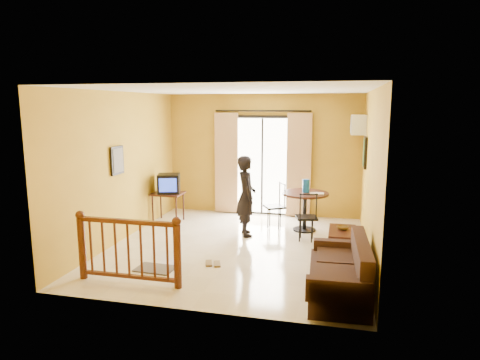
% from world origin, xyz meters
% --- Properties ---
extents(ground, '(5.00, 5.00, 0.00)m').
position_xyz_m(ground, '(0.00, 0.00, 0.00)').
color(ground, beige).
rests_on(ground, ground).
extents(room_shell, '(5.00, 5.00, 5.00)m').
position_xyz_m(room_shell, '(0.00, 0.00, 1.70)').
color(room_shell, white).
rests_on(room_shell, ground).
extents(balcony_door, '(2.25, 0.14, 2.46)m').
position_xyz_m(balcony_door, '(0.00, 2.43, 1.19)').
color(balcony_door, black).
rests_on(balcony_door, ground).
extents(tv_table, '(0.65, 0.54, 0.65)m').
position_xyz_m(tv_table, '(-1.90, 1.34, 0.57)').
color(tv_table, black).
rests_on(tv_table, ground).
extents(television, '(0.56, 0.53, 0.42)m').
position_xyz_m(television, '(-1.87, 1.34, 0.86)').
color(television, black).
rests_on(television, tv_table).
extents(picture_left, '(0.05, 0.42, 0.52)m').
position_xyz_m(picture_left, '(-2.22, -0.20, 1.55)').
color(picture_left, black).
rests_on(picture_left, room_shell).
extents(dining_table, '(0.96, 0.96, 0.79)m').
position_xyz_m(dining_table, '(1.09, 1.35, 0.63)').
color(dining_table, black).
rests_on(dining_table, ground).
extents(water_jug, '(0.14, 0.14, 0.27)m').
position_xyz_m(water_jug, '(1.10, 1.38, 0.93)').
color(water_jug, '#1252AC').
rests_on(water_jug, dining_table).
extents(serving_tray, '(0.29, 0.20, 0.02)m').
position_xyz_m(serving_tray, '(1.33, 1.25, 0.80)').
color(serving_tray, beige).
rests_on(serving_tray, dining_table).
extents(dining_chairs, '(1.24, 1.24, 0.95)m').
position_xyz_m(dining_chairs, '(0.82, 1.05, 0.00)').
color(dining_chairs, black).
rests_on(dining_chairs, ground).
extents(air_conditioner, '(0.31, 0.60, 0.40)m').
position_xyz_m(air_conditioner, '(2.09, 1.95, 2.15)').
color(air_conditioner, white).
rests_on(air_conditioner, room_shell).
extents(botanical_print, '(0.05, 0.50, 0.60)m').
position_xyz_m(botanical_print, '(2.22, 1.30, 1.65)').
color(botanical_print, black).
rests_on(botanical_print, room_shell).
extents(coffee_table, '(0.47, 0.84, 0.38)m').
position_xyz_m(coffee_table, '(1.85, 0.24, 0.25)').
color(coffee_table, black).
rests_on(coffee_table, ground).
extents(bowl, '(0.22, 0.22, 0.06)m').
position_xyz_m(bowl, '(1.85, 0.28, 0.41)').
color(bowl, brown).
rests_on(bowl, coffee_table).
extents(sofa, '(0.83, 1.67, 0.79)m').
position_xyz_m(sofa, '(1.85, -1.63, 0.29)').
color(sofa, black).
rests_on(sofa, ground).
extents(standing_person, '(0.58, 0.68, 1.58)m').
position_xyz_m(standing_person, '(-0.01, 0.77, 0.79)').
color(standing_person, black).
rests_on(standing_person, ground).
extents(stair_balustrade, '(1.63, 0.13, 1.04)m').
position_xyz_m(stair_balustrade, '(-1.15, -1.90, 0.56)').
color(stair_balustrade, '#471E0F').
rests_on(stair_balustrade, ground).
extents(doormat, '(0.62, 0.43, 0.02)m').
position_xyz_m(doormat, '(-1.01, -1.33, 0.01)').
color(doormat, '#534A42').
rests_on(doormat, ground).
extents(sandals, '(0.32, 0.27, 0.03)m').
position_xyz_m(sandals, '(-0.18, -0.93, 0.01)').
color(sandals, brown).
rests_on(sandals, ground).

